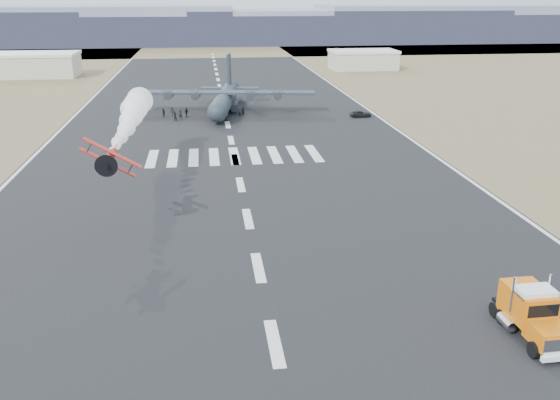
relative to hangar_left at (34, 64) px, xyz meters
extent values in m
plane|color=black|center=(52.00, -145.00, -3.41)|extent=(500.00, 500.00, 0.00)
cube|color=olive|center=(52.00, 85.00, -3.41)|extent=(500.00, 80.00, 0.00)
cube|color=slate|center=(-13.00, 115.00, 5.09)|extent=(150.00, 50.00, 17.00)
cube|color=slate|center=(52.00, 115.00, 3.09)|extent=(150.00, 50.00, 13.00)
cube|color=slate|center=(117.00, 115.00, 4.09)|extent=(150.00, 50.00, 15.00)
cube|color=slate|center=(182.00, 115.00, 5.09)|extent=(150.00, 50.00, 17.00)
cube|color=#A9A696|center=(0.00, 0.00, -0.41)|extent=(24.00, 14.00, 6.00)
cube|color=silver|center=(0.00, 0.00, 2.89)|extent=(24.50, 14.50, 0.80)
cube|color=#A9A696|center=(98.00, 5.00, -0.81)|extent=(20.00, 12.00, 5.20)
cube|color=silver|center=(98.00, 5.00, 2.09)|extent=(20.50, 12.50, 0.80)
cube|color=black|center=(69.95, -145.38, -2.84)|extent=(1.26, 6.98, 0.26)
cube|color=orange|center=(70.01, -148.45, -2.03)|extent=(2.40, 2.50, 1.33)
cube|color=silver|center=(70.03, -149.73, -2.13)|extent=(2.26, 0.20, 1.13)
cube|color=white|center=(70.04, -149.93, -2.84)|extent=(2.57, 0.36, 0.36)
cube|color=orange|center=(69.97, -146.60, -1.15)|extent=(2.60, 1.89, 2.25)
cube|color=black|center=(69.99, -147.47, -0.80)|extent=(2.25, 0.17, 0.92)
cube|color=white|center=(69.97, -146.30, 0.02)|extent=(2.59, 1.69, 0.51)
cube|color=orange|center=(69.94, -144.76, -1.46)|extent=(2.60, 2.10, 2.66)
cylinder|color=black|center=(68.84, -148.88, -2.84)|extent=(0.43, 1.13, 1.13)
cylinder|color=black|center=(68.75, -144.58, -2.84)|extent=(0.43, 1.13, 1.13)
cylinder|color=black|center=(71.11, -144.53, -2.84)|extent=(0.43, 1.13, 1.13)
cylinder|color=black|center=(68.73, -143.56, -2.84)|extent=(0.43, 1.13, 1.13)
cylinder|color=black|center=(71.09, -143.51, -2.84)|extent=(0.43, 1.13, 1.13)
cylinder|color=#A50B16|center=(38.56, -122.87, 4.27)|extent=(0.89, 4.86, 0.87)
sphere|color=black|center=(38.56, -122.68, 4.61)|extent=(0.68, 0.68, 0.68)
cylinder|color=black|center=(38.57, -125.20, 4.27)|extent=(0.97, 0.59, 0.97)
cylinder|color=black|center=(38.57, -125.54, 4.27)|extent=(2.14, 0.04, 2.14)
cube|color=#A50B16|center=(38.56, -123.26, 3.93)|extent=(5.07, 0.99, 3.05)
cube|color=#A50B16|center=(38.57, -123.55, 5.10)|extent=(5.23, 0.99, 3.15)
cube|color=#A50B16|center=(38.55, -120.64, 4.76)|extent=(0.10, 0.87, 0.97)
cube|color=#A50B16|center=(38.55, -120.64, 4.27)|extent=(1.94, 0.69, 0.08)
cylinder|color=black|center=(37.79, -123.65, 3.11)|extent=(0.12, 0.43, 0.43)
cylinder|color=black|center=(39.34, -123.65, 3.11)|extent=(0.12, 0.43, 0.43)
sphere|color=white|center=(38.55, -120.45, 4.27)|extent=(0.68, 0.68, 0.68)
sphere|color=white|center=(38.54, -118.12, 4.30)|extent=(0.94, 0.94, 0.94)
sphere|color=white|center=(38.53, -115.79, 4.33)|extent=(1.20, 1.20, 1.20)
sphere|color=white|center=(38.53, -113.45, 4.36)|extent=(1.46, 1.46, 1.46)
sphere|color=white|center=(38.52, -111.12, 4.39)|extent=(1.72, 1.72, 1.72)
sphere|color=white|center=(38.51, -108.79, 4.42)|extent=(1.97, 1.97, 1.97)
sphere|color=white|center=(38.50, -106.46, 4.45)|extent=(2.23, 2.23, 2.23)
sphere|color=white|center=(38.49, -104.13, 4.48)|extent=(2.49, 2.49, 2.49)
sphere|color=white|center=(38.48, -101.80, 4.51)|extent=(2.75, 2.75, 2.75)
sphere|color=white|center=(38.47, -99.47, 4.53)|extent=(3.01, 3.01, 3.01)
sphere|color=white|center=(38.46, -97.14, 4.56)|extent=(3.27, 3.27, 3.27)
sphere|color=white|center=(38.45, -94.81, 4.59)|extent=(3.53, 3.53, 3.53)
sphere|color=white|center=(38.44, -92.48, 4.62)|extent=(3.79, 3.79, 3.79)
cylinder|color=#1C232A|center=(51.97, -60.52, -1.06)|extent=(7.23, 25.59, 3.62)
sphere|color=#1C232A|center=(50.14, -73.05, -1.06)|extent=(3.62, 3.62, 3.62)
cone|color=#1C232A|center=(53.79, -47.98, -1.06)|extent=(4.36, 5.89, 3.62)
cube|color=#1C232A|center=(51.84, -61.41, 0.66)|extent=(36.37, 8.98, 0.45)
cylinder|color=#1C232A|center=(41.03, -60.29, 0.21)|extent=(2.11, 3.64, 1.63)
cylinder|color=#3F3F44|center=(40.77, -62.08, 0.21)|extent=(3.05, 0.49, 3.08)
cylinder|color=#1C232A|center=(46.40, -61.08, 0.21)|extent=(2.11, 3.64, 1.63)
cylinder|color=#3F3F44|center=(46.14, -62.87, 0.21)|extent=(3.05, 0.49, 3.08)
cylinder|color=#1C232A|center=(57.14, -62.64, 0.21)|extent=(2.11, 3.64, 1.63)
cylinder|color=#3F3F44|center=(56.88, -64.43, 0.21)|extent=(3.05, 0.49, 3.08)
cylinder|color=#1C232A|center=(62.52, -63.42, 0.21)|extent=(2.11, 3.64, 1.63)
cylinder|color=#3F3F44|center=(62.26, -65.22, 0.21)|extent=(3.05, 0.49, 3.08)
cube|color=#1C232A|center=(53.53, -49.77, 3.47)|extent=(1.12, 4.11, 7.24)
cube|color=#1C232A|center=(53.60, -49.32, -0.33)|extent=(12.93, 4.51, 0.32)
cube|color=#1C232A|center=(50.13, -59.33, -2.41)|extent=(1.86, 5.53, 1.45)
cylinder|color=black|center=(50.13, -59.33, -2.91)|extent=(0.59, 1.05, 1.00)
cube|color=#1C232A|center=(54.07, -59.91, -2.41)|extent=(1.86, 5.53, 1.45)
cylinder|color=black|center=(54.07, -59.91, -2.91)|extent=(0.59, 1.05, 1.00)
cylinder|color=black|center=(50.53, -70.37, -3.00)|extent=(0.48, 0.86, 0.81)
imported|color=black|center=(78.02, -68.97, -2.82)|extent=(4.32, 2.17, 1.17)
imported|color=black|center=(54.70, -65.64, -2.58)|extent=(0.71, 0.76, 1.65)
imported|color=black|center=(42.27, -68.23, -2.51)|extent=(1.02, 0.85, 1.81)
imported|color=black|center=(41.61, -62.89, -2.59)|extent=(1.11, 0.64, 1.63)
imported|color=black|center=(44.39, -64.63, -2.49)|extent=(1.02, 1.20, 1.83)
imported|color=black|center=(51.84, -69.03, -2.57)|extent=(0.83, 0.96, 1.67)
imported|color=black|center=(55.40, -64.44, -2.60)|extent=(0.70, 1.55, 1.61)
imported|color=black|center=(43.29, -66.49, -2.55)|extent=(0.63, 0.52, 1.72)
imported|color=black|center=(40.00, -64.48, -2.55)|extent=(0.97, 0.90, 1.71)
camera|label=1|loc=(47.87, -180.10, 19.51)|focal=38.00mm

